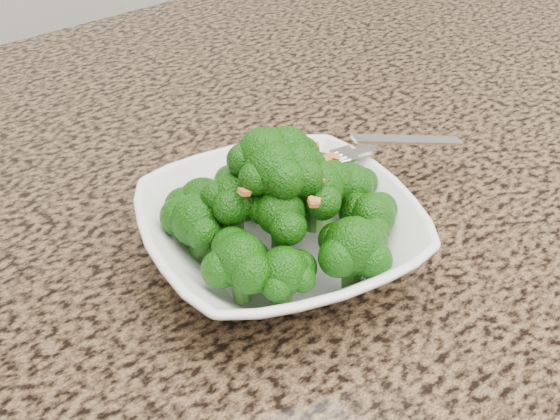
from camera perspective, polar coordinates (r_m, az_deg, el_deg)
granite_counter at (r=0.64m, az=2.47°, el=-0.13°), size 1.64×1.04×0.03m
bowl at (r=0.55m, az=0.00°, el=-2.05°), size 0.26×0.26×0.05m
broccoli_pile at (r=0.51m, az=0.00°, el=3.66°), size 0.19×0.19×0.08m
garlic_topping at (r=0.49m, az=0.00°, el=7.78°), size 0.11×0.11×0.01m
fork at (r=0.60m, az=6.97°, el=4.87°), size 0.18×0.09×0.01m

